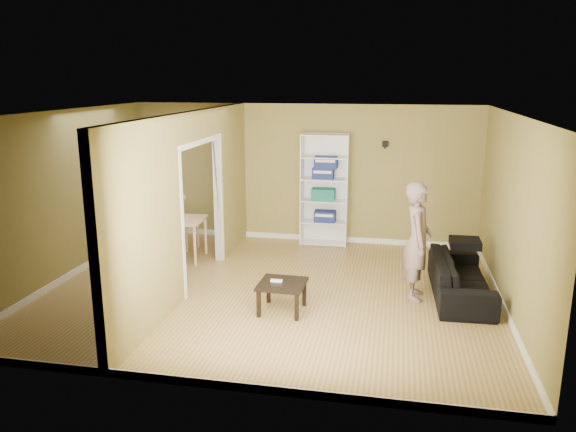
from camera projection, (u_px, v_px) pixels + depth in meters
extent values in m
plane|color=#A9884B|center=(272.00, 291.00, 8.30)|extent=(6.50, 6.50, 0.00)
plane|color=white|center=(271.00, 113.00, 7.68)|extent=(6.50, 6.50, 0.00)
plane|color=olive|center=(304.00, 174.00, 10.61)|extent=(6.50, 0.00, 6.50)
plane|color=olive|center=(208.00, 267.00, 5.37)|extent=(6.50, 0.00, 6.50)
plane|color=olive|center=(65.00, 196.00, 8.60)|extent=(0.00, 5.50, 5.50)
plane|color=olive|center=(512.00, 216.00, 7.39)|extent=(0.00, 5.50, 5.50)
cube|color=black|center=(385.00, 144.00, 10.13)|extent=(0.10, 0.10, 0.10)
imported|color=black|center=(461.00, 271.00, 8.02)|extent=(1.98, 0.90, 0.74)
imported|color=slate|center=(418.00, 231.00, 7.81)|extent=(0.72, 0.57, 1.98)
cube|color=white|center=(302.00, 189.00, 10.49)|extent=(0.02, 0.38, 2.08)
cube|color=white|center=(348.00, 191.00, 10.33)|extent=(0.02, 0.38, 2.08)
cube|color=white|center=(326.00, 188.00, 10.58)|extent=(0.87, 0.02, 2.08)
cube|color=white|center=(324.00, 242.00, 10.65)|extent=(0.83, 0.38, 0.02)
cube|color=white|center=(324.00, 222.00, 10.56)|extent=(0.83, 0.38, 0.02)
cube|color=white|center=(324.00, 201.00, 10.46)|extent=(0.83, 0.38, 0.02)
cube|color=white|center=(325.00, 179.00, 10.36)|extent=(0.83, 0.38, 0.02)
cube|color=white|center=(325.00, 157.00, 10.26)|extent=(0.83, 0.38, 0.02)
cube|color=white|center=(325.00, 135.00, 10.16)|extent=(0.83, 0.38, 0.02)
cube|color=navy|center=(325.00, 216.00, 10.53)|extent=(0.40, 0.26, 0.20)
cube|color=#0D6563|center=(323.00, 194.00, 10.43)|extent=(0.43, 0.28, 0.22)
cube|color=navy|center=(323.00, 173.00, 10.34)|extent=(0.39, 0.25, 0.20)
cube|color=navy|center=(326.00, 161.00, 10.28)|extent=(0.42, 0.27, 0.21)
cube|color=black|center=(282.00, 284.00, 7.49)|extent=(0.61, 0.61, 0.04)
cube|color=black|center=(259.00, 304.00, 7.34)|extent=(0.05, 0.05, 0.37)
cube|color=black|center=(297.00, 307.00, 7.24)|extent=(0.05, 0.05, 0.37)
cube|color=black|center=(268.00, 290.00, 7.83)|extent=(0.05, 0.05, 0.37)
cube|color=black|center=(304.00, 293.00, 7.73)|extent=(0.05, 0.05, 0.37)
cube|color=white|center=(277.00, 281.00, 7.51)|extent=(0.16, 0.04, 0.03)
cube|color=#CEB386|center=(170.00, 220.00, 9.64)|extent=(1.14, 0.76, 0.04)
cylinder|color=#CEB386|center=(135.00, 243.00, 9.51)|extent=(0.05, 0.05, 0.67)
cylinder|color=#CEB386|center=(193.00, 247.00, 9.31)|extent=(0.05, 0.05, 0.67)
cylinder|color=#CEB386|center=(151.00, 233.00, 10.14)|extent=(0.05, 0.05, 0.67)
cylinder|color=#CEB386|center=(206.00, 236.00, 9.95)|extent=(0.05, 0.05, 0.67)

